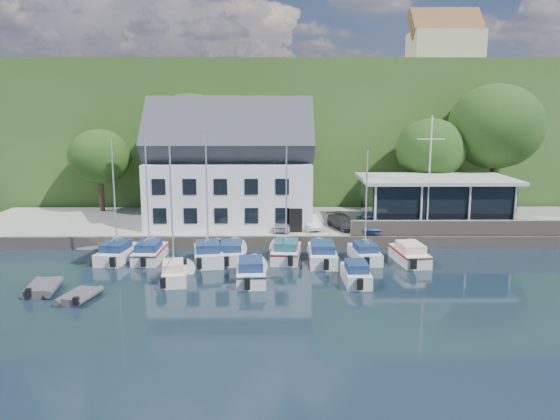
# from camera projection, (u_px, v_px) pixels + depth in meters

# --- Properties ---
(ground) EXTENTS (180.00, 180.00, 0.00)m
(ground) POSITION_uv_depth(u_px,v_px,m) (326.00, 295.00, 32.83)
(ground) COLOR black
(ground) RESTS_ON ground
(quay) EXTENTS (60.00, 13.00, 1.00)m
(quay) POSITION_uv_depth(u_px,v_px,m) (309.00, 225.00, 49.93)
(quay) COLOR #989893
(quay) RESTS_ON ground
(quay_face) EXTENTS (60.00, 0.30, 1.00)m
(quay_face) POSITION_uv_depth(u_px,v_px,m) (314.00, 243.00, 43.55)
(quay_face) COLOR #706559
(quay_face) RESTS_ON ground
(hillside) EXTENTS (160.00, 75.00, 16.00)m
(hillside) POSITION_uv_depth(u_px,v_px,m) (293.00, 126.00, 92.26)
(hillside) COLOR #284A1C
(hillside) RESTS_ON ground
(field_patch) EXTENTS (50.00, 30.00, 0.30)m
(field_patch) POSITION_uv_depth(u_px,v_px,m) (336.00, 79.00, 98.67)
(field_patch) COLOR #576532
(field_patch) RESTS_ON hillside
(farmhouse) EXTENTS (10.40, 7.00, 8.20)m
(farmhouse) POSITION_uv_depth(u_px,v_px,m) (445.00, 45.00, 80.38)
(farmhouse) COLOR #C0B392
(farmhouse) RESTS_ON hillside
(harbor_building) EXTENTS (14.40, 8.20, 8.70)m
(harbor_building) POSITION_uv_depth(u_px,v_px,m) (231.00, 174.00, 47.99)
(harbor_building) COLOR silver
(harbor_building) RESTS_ON quay
(club_pavilion) EXTENTS (13.20, 7.20, 4.10)m
(club_pavilion) POSITION_uv_depth(u_px,v_px,m) (434.00, 200.00, 48.09)
(club_pavilion) COLOR black
(club_pavilion) RESTS_ON quay
(seawall) EXTENTS (18.00, 0.50, 1.20)m
(seawall) POSITION_uv_depth(u_px,v_px,m) (462.00, 228.00, 43.85)
(seawall) COLOR #706559
(seawall) RESTS_ON quay
(gangway) EXTENTS (1.20, 6.00, 1.40)m
(gangway) POSITION_uv_depth(u_px,v_px,m) (99.00, 256.00, 41.53)
(gangway) COLOR silver
(gangway) RESTS_ON ground
(car_silver) EXTENTS (1.51, 3.47, 1.16)m
(car_silver) POSITION_uv_depth(u_px,v_px,m) (282.00, 223.00, 45.58)
(car_silver) COLOR silver
(car_silver) RESTS_ON quay
(car_white) EXTENTS (2.11, 3.87, 1.21)m
(car_white) POSITION_uv_depth(u_px,v_px,m) (309.00, 221.00, 46.27)
(car_white) COLOR silver
(car_white) RESTS_ON quay
(car_dgrey) EXTENTS (2.70, 4.22, 1.14)m
(car_dgrey) POSITION_uv_depth(u_px,v_px,m) (342.00, 222.00, 46.31)
(car_dgrey) COLOR #333238
(car_dgrey) RESTS_ON quay
(car_blue) EXTENTS (1.85, 3.96, 1.31)m
(car_blue) POSITION_uv_depth(u_px,v_px,m) (369.00, 223.00, 45.45)
(car_blue) COLOR #32599B
(car_blue) RESTS_ON quay
(flagpole) EXTENTS (2.28, 0.20, 9.49)m
(flagpole) POSITION_uv_depth(u_px,v_px,m) (429.00, 174.00, 44.60)
(flagpole) COLOR silver
(flagpole) RESTS_ON quay
(tree_0) EXTENTS (5.91, 5.91, 8.07)m
(tree_0) POSITION_uv_depth(u_px,v_px,m) (100.00, 170.00, 53.40)
(tree_0) COLOR black
(tree_0) RESTS_ON quay
(tree_1) EXTENTS (8.41, 8.41, 11.49)m
(tree_1) POSITION_uv_depth(u_px,v_px,m) (191.00, 153.00, 53.44)
(tree_1) COLOR black
(tree_1) RESTS_ON quay
(tree_2) EXTENTS (7.45, 7.45, 10.19)m
(tree_2) POSITION_uv_depth(u_px,v_px,m) (265.00, 159.00, 54.04)
(tree_2) COLOR black
(tree_2) RESTS_ON quay
(tree_4) EXTENTS (6.67, 6.67, 9.11)m
(tree_4) POSITION_uv_depth(u_px,v_px,m) (430.00, 166.00, 52.84)
(tree_4) COLOR black
(tree_4) RESTS_ON quay
(tree_5) EXTENTS (9.08, 9.08, 12.40)m
(tree_5) POSITION_uv_depth(u_px,v_px,m) (494.00, 148.00, 53.07)
(tree_5) COLOR black
(tree_5) RESTS_ON quay
(boat_r1_0) EXTENTS (2.92, 6.43, 8.74)m
(boat_r1_0) POSITION_uv_depth(u_px,v_px,m) (115.00, 202.00, 39.56)
(boat_r1_0) COLOR silver
(boat_r1_0) RESTS_ON ground
(boat_r1_1) EXTENTS (2.16, 6.08, 8.91)m
(boat_r1_1) POSITION_uv_depth(u_px,v_px,m) (148.00, 201.00, 39.54)
(boat_r1_1) COLOR silver
(boat_r1_1) RESTS_ON ground
(boat_r1_2) EXTENTS (3.10, 6.13, 9.57)m
(boat_r1_2) POSITION_uv_depth(u_px,v_px,m) (207.00, 198.00, 38.88)
(boat_r1_2) COLOR silver
(boat_r1_2) RESTS_ON ground
(boat_r1_3) EXTENTS (2.38, 6.08, 1.41)m
(boat_r1_3) POSITION_uv_depth(u_px,v_px,m) (231.00, 250.00, 40.34)
(boat_r1_3) COLOR silver
(boat_r1_3) RESTS_ON ground
(boat_r1_4) EXTENTS (2.76, 5.95, 9.23)m
(boat_r1_4) POSITION_uv_depth(u_px,v_px,m) (286.00, 198.00, 39.61)
(boat_r1_4) COLOR silver
(boat_r1_4) RESTS_ON ground
(boat_r1_5) EXTENTS (2.24, 6.71, 1.55)m
(boat_r1_5) POSITION_uv_depth(u_px,v_px,m) (322.00, 252.00, 39.71)
(boat_r1_5) COLOR silver
(boat_r1_5) RESTS_ON ground
(boat_r1_6) EXTENTS (2.40, 5.89, 8.29)m
(boat_r1_6) POSITION_uv_depth(u_px,v_px,m) (366.00, 205.00, 39.59)
(boat_r1_6) COLOR silver
(boat_r1_6) RESTS_ON ground
(boat_r1_7) EXTENTS (2.68, 6.34, 1.50)m
(boat_r1_7) POSITION_uv_depth(u_px,v_px,m) (409.00, 252.00, 39.69)
(boat_r1_7) COLOR silver
(boat_r1_7) RESTS_ON ground
(boat_r2_1) EXTENTS (2.51, 5.28, 8.40)m
(boat_r2_1) POSITION_uv_depth(u_px,v_px,m) (172.00, 218.00, 34.73)
(boat_r2_1) COLOR silver
(boat_r2_1) RESTS_ON ground
(boat_r2_2) EXTENTS (2.31, 6.29, 1.52)m
(boat_r2_2) POSITION_uv_depth(u_px,v_px,m) (251.00, 269.00, 35.47)
(boat_r2_2) COLOR silver
(boat_r2_2) RESTS_ON ground
(boat_r2_3) EXTENTS (1.77, 5.20, 1.44)m
(boat_r2_3) POSITION_uv_depth(u_px,v_px,m) (356.00, 272.00, 35.10)
(boat_r2_3) COLOR silver
(boat_r2_3) RESTS_ON ground
(dinghy_0) EXTENTS (2.35, 3.44, 0.75)m
(dinghy_0) POSITION_uv_depth(u_px,v_px,m) (43.00, 286.00, 33.34)
(dinghy_0) COLOR #38383D
(dinghy_0) RESTS_ON ground
(dinghy_1) EXTENTS (2.24, 3.09, 0.65)m
(dinghy_1) POSITION_uv_depth(u_px,v_px,m) (79.00, 295.00, 31.93)
(dinghy_1) COLOR #38383D
(dinghy_1) RESTS_ON ground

